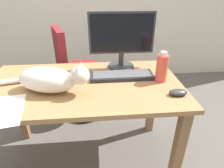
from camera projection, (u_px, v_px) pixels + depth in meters
ground_plane at (89, 158)px, 1.59m from camera, size 8.00×8.00×0.00m
desk at (84, 97)px, 1.31m from camera, size 1.30×0.72×0.71m
office_chair at (77, 79)px, 1.97m from camera, size 0.50×0.48×0.94m
monitor at (122, 38)px, 1.39m from camera, size 0.48×0.20×0.42m
keyboard at (122, 75)px, 1.33m from camera, size 0.44×0.15×0.03m
cat at (50, 79)px, 1.13m from camera, size 0.59×0.29×0.20m
computer_mouse at (178, 92)px, 1.12m from camera, size 0.11×0.06×0.04m
paper_sheet at (2, 111)px, 0.98m from camera, size 0.26×0.33×0.00m
water_bottle at (162, 68)px, 1.24m from camera, size 0.08×0.08×0.20m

